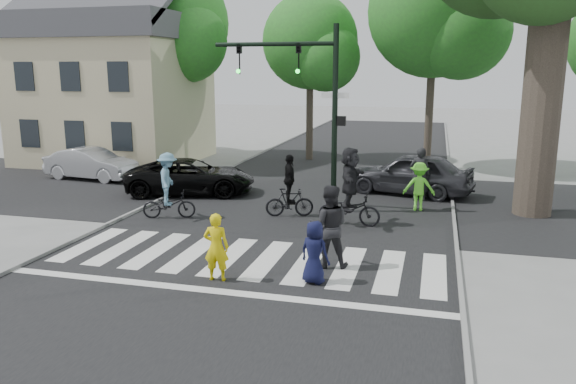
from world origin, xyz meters
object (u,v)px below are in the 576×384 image
object	(u,v)px
traffic_signal	(309,92)
pedestrian_child	(314,252)
cyclist_right	(350,191)
car_grey	(410,173)
pedestrian_woman	(216,247)
car_suv	(190,177)
cyclist_left	(168,190)
cyclist_mid	(289,191)
car_silver	(91,164)
pedestrian_adult	(329,226)

from	to	relation	value
traffic_signal	pedestrian_child	world-z (taller)	traffic_signal
pedestrian_child	cyclist_right	xyz separation A→B (m)	(0.02, 4.87, 0.35)
traffic_signal	car_grey	world-z (taller)	traffic_signal
pedestrian_woman	car_suv	xyz separation A→B (m)	(-4.30, 8.08, -0.11)
car_suv	cyclist_left	bearing A→B (deg)	177.80
cyclist_mid	cyclist_right	distance (m)	2.09
pedestrian_woman	cyclist_right	size ratio (longest dim) A/B	0.65
cyclist_right	car_silver	world-z (taller)	cyclist_right
car_suv	car_grey	bearing A→B (deg)	-91.04
traffic_signal	pedestrian_woman	xyz separation A→B (m)	(-0.54, -6.78, -3.13)
pedestrian_adult	car_grey	xyz separation A→B (m)	(1.46, 8.65, -0.20)
cyclist_left	traffic_signal	bearing A→B (deg)	28.15
cyclist_mid	car_silver	distance (m)	10.49
cyclist_mid	car_grey	xyz separation A→B (m)	(3.54, 4.35, -0.03)
pedestrian_woman	cyclist_right	distance (m)	5.71
traffic_signal	car_suv	bearing A→B (deg)	164.96
cyclist_left	cyclist_mid	size ratio (longest dim) A/B	1.04
pedestrian_adult	car_suv	xyz separation A→B (m)	(-6.53, 6.55, -0.33)
traffic_signal	pedestrian_adult	bearing A→B (deg)	-72.22
pedestrian_child	car_grey	bearing A→B (deg)	-80.13
cyclist_left	car_silver	distance (m)	7.95
car_grey	cyclist_mid	bearing A→B (deg)	-26.46
pedestrian_adult	cyclist_left	xyz separation A→B (m)	(-5.70, 3.10, -0.09)
traffic_signal	pedestrian_adult	world-z (taller)	traffic_signal
cyclist_left	car_grey	world-z (taller)	cyclist_left
car_suv	pedestrian_adult	bearing A→B (deg)	-150.82
traffic_signal	cyclist_right	xyz separation A→B (m)	(1.61, -1.50, -2.84)
traffic_signal	car_silver	world-z (taller)	traffic_signal
cyclist_right	car_silver	distance (m)	12.57
cyclist_left	cyclist_mid	xyz separation A→B (m)	(3.62, 1.19, -0.08)
cyclist_left	car_suv	xyz separation A→B (m)	(-0.83, 3.45, -0.24)
pedestrian_child	car_silver	world-z (taller)	pedestrian_child
car_suv	car_silver	distance (m)	5.55
pedestrian_child	cyclist_mid	xyz separation A→B (m)	(-1.98, 5.42, 0.12)
pedestrian_woman	car_grey	size ratio (longest dim) A/B	0.33
cyclist_left	car_grey	bearing A→B (deg)	37.75
traffic_signal	cyclist_mid	size ratio (longest dim) A/B	3.00
pedestrian_child	cyclist_right	world-z (taller)	cyclist_right
cyclist_mid	car_suv	xyz separation A→B (m)	(-4.45, 2.26, -0.16)
traffic_signal	cyclist_right	bearing A→B (deg)	-43.07
cyclist_mid	car_grey	bearing A→B (deg)	50.84
cyclist_right	pedestrian_adult	bearing A→B (deg)	-88.83
cyclist_mid	car_grey	size ratio (longest dim) A/B	0.43
pedestrian_child	pedestrian_adult	distance (m)	1.16
cyclist_mid	car_grey	world-z (taller)	cyclist_mid
cyclist_right	cyclist_mid	bearing A→B (deg)	164.77
pedestrian_child	traffic_signal	bearing A→B (deg)	-57.09
pedestrian_child	cyclist_mid	world-z (taller)	cyclist_mid
cyclist_left	pedestrian_woman	bearing A→B (deg)	-53.13
pedestrian_woman	pedestrian_adult	bearing A→B (deg)	-151.60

